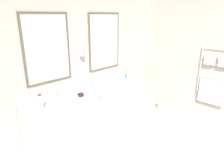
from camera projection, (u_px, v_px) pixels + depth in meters
name	position (u px, v px, depth m)	size (l,w,h in m)	color
wall_back	(76.00, 58.00, 3.37)	(5.52, 0.17, 2.60)	#B2ADA3
wall_right	(200.00, 54.00, 3.84)	(0.13, 4.41, 2.60)	#B2ADA3
vanity_left	(64.00, 124.00, 3.08)	(1.13, 0.58, 0.80)	white
vanity_right	(116.00, 102.00, 3.84)	(1.13, 0.58, 0.80)	white
faucet_left	(56.00, 93.00, 3.04)	(0.17, 0.11, 0.17)	silver
faucet_right	(110.00, 77.00, 3.80)	(0.17, 0.11, 0.17)	silver
toiletry_bottle	(40.00, 102.00, 2.65)	(0.07, 0.07, 0.22)	silver
amenity_bowl	(81.00, 95.00, 3.09)	(0.11, 0.11, 0.06)	black
flower_vase	(126.00, 75.00, 3.91)	(0.05, 0.05, 0.21)	teal
waste_bin	(162.00, 104.00, 4.39)	(0.19, 0.19, 0.25)	silver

